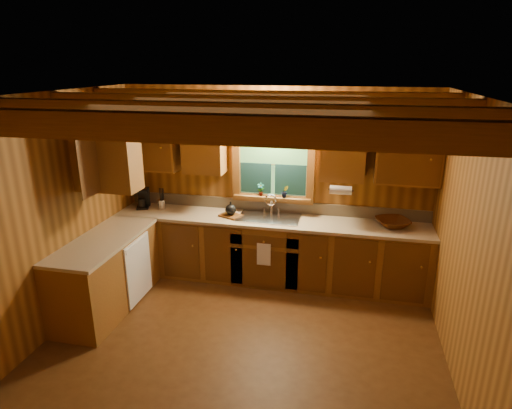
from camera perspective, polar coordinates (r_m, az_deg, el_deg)
The scene contains 20 objects.
room at distance 4.16m, azimuth -2.39°, elevation -4.02°, with size 4.20×4.20×4.20m.
ceiling_beams at distance 3.87m, azimuth -2.62°, elevation 12.53°, with size 4.20×2.54×0.18m.
base_cabinets at distance 5.76m, azimuth -3.78°, elevation -6.91°, with size 4.20×2.22×0.86m.
countertop at distance 5.59m, azimuth -3.73°, elevation -2.71°, with size 4.20×2.24×0.04m.
backsplash at distance 6.00m, azimuth 2.24°, elevation -0.20°, with size 4.20×0.02×0.16m, color tan.
dishwasher_panel at distance 5.60m, azimuth -15.28°, elevation -8.32°, with size 0.02×0.60×0.80m, color white.
upper_cabinets at distance 5.47m, azimuth -4.40°, elevation 7.28°, with size 4.19×1.77×0.78m.
window at distance 5.83m, azimuth 2.28°, elevation 4.87°, with size 1.12×0.08×1.00m.
window_sill at distance 5.89m, azimuth 2.14°, elevation 0.90°, with size 1.06×0.14×0.04m, color brown.
wall_sconce at distance 5.60m, azimuth 2.13°, elevation 10.93°, with size 0.45×0.21×0.17m.
paper_towel_roll at distance 5.46m, azimuth 11.16°, elevation 1.88°, with size 0.11×0.11×0.27m, color white.
dish_towel at distance 5.60m, azimuth 1.04°, elevation -6.63°, with size 0.18×0.01×0.30m, color white.
sink at distance 5.78m, azimuth 1.72°, elevation -2.23°, with size 0.82×0.48×0.43m.
coffee_maker at distance 6.35m, azimuth -14.76°, elevation 0.83°, with size 0.16×0.21×0.29m.
utensil_crock at distance 6.25m, azimuth -12.37°, elevation 0.10°, with size 0.11×0.11×0.31m.
cutting_board at distance 5.83m, azimuth -3.36°, elevation -1.48°, with size 0.28×0.20×0.03m, color #563112.
teakettle at distance 5.80m, azimuth -3.38°, elevation -0.68°, with size 0.15×0.15×0.18m.
wicker_basket at distance 5.72m, azimuth 17.67°, elevation -2.31°, with size 0.41×0.41×0.10m, color #48230C.
potted_plant_left at distance 5.89m, azimuth 0.62°, elevation 2.02°, with size 0.10×0.06×0.18m, color #563112.
potted_plant_right at distance 5.82m, azimuth 3.85°, elevation 1.73°, with size 0.09×0.08×0.17m, color #563112.
Camera 1 is at (1.00, -3.72, 2.87)m, focal length 30.20 mm.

